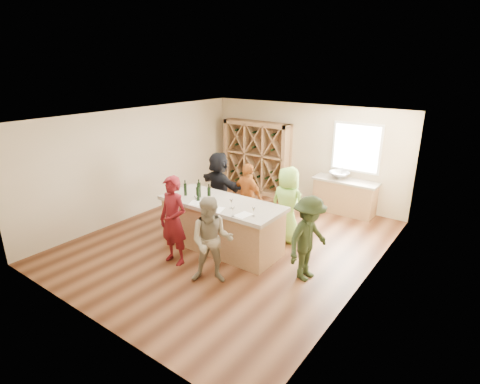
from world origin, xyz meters
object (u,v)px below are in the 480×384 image
Objects in this scene: tasting_counter_base at (222,226)px; wine_bottle_d at (198,194)px; sink at (339,175)px; wine_bottle_c at (199,190)px; person_server at (308,239)px; person_far_left at (219,186)px; wine_bottle_e at (209,194)px; person_far_mid at (248,197)px; person_far_right at (288,205)px; person_near_left at (173,221)px; wine_rack at (257,157)px; person_near_right at (212,241)px; wine_bottle_a at (185,190)px.

wine_bottle_d is at bearing -149.64° from tasting_counter_base.
sink is 4.15m from wine_bottle_d.
wine_bottle_c is 0.20× the size of person_server.
wine_bottle_c is at bearing 123.08° from person_far_left.
sink is 1.66× the size of wine_bottle_c.
sink is 4.04m from wine_bottle_c.
person_far_mid reaches higher than wine_bottle_e.
person_far_right is at bearing 49.34° from tasting_counter_base.
person_far_right is (1.08, -0.01, 0.05)m from person_far_mid.
person_far_right is at bearing 58.39° from person_near_left.
wine_rack is 4.82m from person_near_left.
person_near_right reaches higher than wine_bottle_c.
wine_bottle_c is 1.70m from person_near_right.
person_far_left is at bearing -78.81° from wine_rack.
sink is 1.80× the size of wine_bottle_d.
person_far_mid is at bearing -171.78° from person_far_left.
person_near_right is 2.42m from person_far_mid.
sink is 1.81× the size of wine_bottle_e.
person_far_mid is (0.45, 1.21, -0.42)m from wine_bottle_c.
person_server is 0.99× the size of person_far_mid.
wine_bottle_e is at bearing 29.09° from wine_bottle_d.
person_far_left is (-2.22, -2.35, -0.12)m from sink.
person_far_left reaches higher than sink.
person_near_left is (0.18, -0.97, -0.34)m from wine_bottle_c.
person_far_mid reaches higher than wine_bottle_c.
wine_bottle_d is at bearing -150.91° from wine_bottle_e.
person_far_mid is 0.92× the size of person_far_left.
wine_bottle_e is 0.98m from person_near_left.
sink reaches higher than tasting_counter_base.
tasting_counter_base is (-1.18, -3.56, -0.51)m from sink.
person_far_mid is (-0.10, 1.14, 0.32)m from tasting_counter_base.
wine_bottle_c is at bearing 106.92° from person_near_right.
wine_bottle_d is 0.17× the size of person_near_left.
person_near_left is (-0.16, -0.91, -0.32)m from wine_bottle_e.
person_far_left is (-0.61, 1.46, -0.34)m from wine_bottle_d.
person_server is (2.62, 0.04, -0.43)m from wine_bottle_c.
wine_rack is at bearing 104.55° from wine_bottle_c.
sink is at bearing 67.12° from wine_bottle_d.
wine_bottle_e is 1.78m from person_far_right.
person_far_right is (0.28, 2.28, 0.05)m from person_near_right.
person_far_left is (-0.82, 1.34, -0.34)m from wine_bottle_e.
person_near_right is at bearing -5.27° from person_near_left.
person_far_right is at bearing 51.22° from person_server.
person_server is at bearing 0.91° from wine_bottle_c.
person_far_right is 2.02m from person_far_left.
wine_bottle_a is 0.91× the size of wine_bottle_e.
wine_bottle_d is 2.53m from person_server.
person_near_right is (0.70, -1.15, 0.32)m from tasting_counter_base.
wine_bottle_c is at bearing 81.83° from person_far_mid.
wine_bottle_c is (-1.74, -3.64, 0.23)m from sink.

